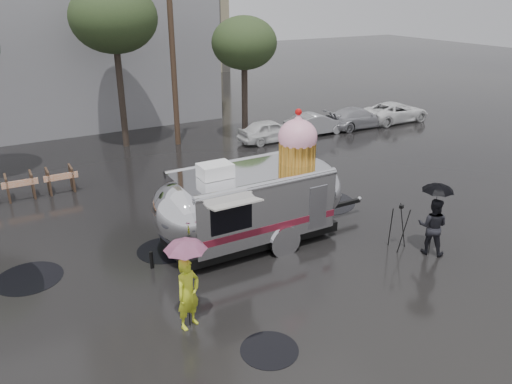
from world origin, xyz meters
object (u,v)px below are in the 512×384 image
tripod (400,223)px  person_left (188,294)px  person_right (432,226)px  airstream_trailer (253,199)px

tripod → person_left: bearing=163.6°
person_right → tripod: 0.98m
person_left → person_right: size_ratio=1.01×
person_right → tripod: (-0.68, 0.70, -0.02)m
airstream_trailer → tripod: 4.63m
airstream_trailer → person_left: 4.70m
person_right → tripod: person_right is taller
airstream_trailer → person_left: bearing=-138.7°
person_left → person_right: bearing=-23.4°
person_left → person_right: (7.92, -0.23, -0.01)m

